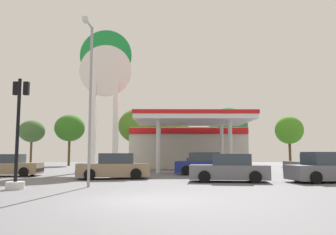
{
  "coord_description": "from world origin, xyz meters",
  "views": [
    {
      "loc": [
        0.7,
        -10.98,
        1.49
      ],
      "look_at": [
        0.96,
        12.75,
        3.97
      ],
      "focal_mm": 36.31,
      "sensor_mm": 36.0,
      "label": 1
    }
  ],
  "objects_px": {
    "tree_3": "(173,127)",
    "car_5": "(320,165)",
    "tree_0": "(32,131)",
    "car_0": "(113,167)",
    "corner_streetlamp": "(90,89)",
    "car_2": "(9,166)",
    "car_3": "(328,169)",
    "tree_5": "(289,130)",
    "car_1": "(207,165)",
    "station_pole_sign": "(105,80)",
    "tree_2": "(138,126)",
    "traffic_signal_0": "(17,149)",
    "car_4": "(229,169)",
    "tree_1": "(70,128)",
    "tree_4": "(228,126)"
  },
  "relations": [
    {
      "from": "tree_3",
      "to": "car_5",
      "type": "bearing_deg",
      "value": -59.87
    },
    {
      "from": "tree_0",
      "to": "car_0",
      "type": "bearing_deg",
      "value": -57.58
    },
    {
      "from": "corner_streetlamp",
      "to": "car_2",
      "type": "bearing_deg",
      "value": 132.48
    },
    {
      "from": "car_3",
      "to": "tree_5",
      "type": "height_order",
      "value": "tree_5"
    },
    {
      "from": "car_3",
      "to": "car_5",
      "type": "bearing_deg",
      "value": 69.08
    },
    {
      "from": "car_0",
      "to": "car_1",
      "type": "xyz_separation_m",
      "value": [
        5.91,
        3.43,
        0.03
      ]
    },
    {
      "from": "car_0",
      "to": "tree_5",
      "type": "relative_size",
      "value": 0.75
    },
    {
      "from": "station_pole_sign",
      "to": "tree_2",
      "type": "relative_size",
      "value": 1.75
    },
    {
      "from": "car_5",
      "to": "tree_2",
      "type": "xyz_separation_m",
      "value": [
        -13.53,
        17.68,
        3.99
      ]
    },
    {
      "from": "traffic_signal_0",
      "to": "tree_5",
      "type": "height_order",
      "value": "tree_5"
    },
    {
      "from": "car_4",
      "to": "tree_0",
      "type": "relative_size",
      "value": 0.8
    },
    {
      "from": "station_pole_sign",
      "to": "car_2",
      "type": "bearing_deg",
      "value": -132.63
    },
    {
      "from": "car_4",
      "to": "traffic_signal_0",
      "type": "height_order",
      "value": "traffic_signal_0"
    },
    {
      "from": "traffic_signal_0",
      "to": "tree_0",
      "type": "height_order",
      "value": "tree_0"
    },
    {
      "from": "station_pole_sign",
      "to": "tree_3",
      "type": "bearing_deg",
      "value": 61.28
    },
    {
      "from": "car_1",
      "to": "car_3",
      "type": "height_order",
      "value": "car_1"
    },
    {
      "from": "car_0",
      "to": "car_4",
      "type": "height_order",
      "value": "car_0"
    },
    {
      "from": "tree_2",
      "to": "corner_streetlamp",
      "type": "relative_size",
      "value": 0.93
    },
    {
      "from": "car_0",
      "to": "car_2",
      "type": "relative_size",
      "value": 1.08
    },
    {
      "from": "car_0",
      "to": "car_4",
      "type": "bearing_deg",
      "value": -18.8
    },
    {
      "from": "traffic_signal_0",
      "to": "car_2",
      "type": "bearing_deg",
      "value": 116.12
    },
    {
      "from": "corner_streetlamp",
      "to": "tree_5",
      "type": "bearing_deg",
      "value": 53.69
    },
    {
      "from": "traffic_signal_0",
      "to": "tree_2",
      "type": "height_order",
      "value": "tree_2"
    },
    {
      "from": "car_5",
      "to": "tree_0",
      "type": "distance_m",
      "value": 31.02
    },
    {
      "from": "station_pole_sign",
      "to": "corner_streetlamp",
      "type": "relative_size",
      "value": 1.63
    },
    {
      "from": "car_1",
      "to": "car_5",
      "type": "xyz_separation_m",
      "value": [
        7.46,
        -0.66,
        0.01
      ]
    },
    {
      "from": "tree_1",
      "to": "tree_4",
      "type": "bearing_deg",
      "value": 0.92
    },
    {
      "from": "station_pole_sign",
      "to": "tree_2",
      "type": "bearing_deg",
      "value": 81.75
    },
    {
      "from": "car_4",
      "to": "tree_5",
      "type": "height_order",
      "value": "tree_5"
    },
    {
      "from": "tree_3",
      "to": "car_1",
      "type": "bearing_deg",
      "value": -83.04
    },
    {
      "from": "traffic_signal_0",
      "to": "tree_4",
      "type": "xyz_separation_m",
      "value": [
        13.91,
        26.52,
        3.13
      ]
    },
    {
      "from": "tree_2",
      "to": "tree_3",
      "type": "height_order",
      "value": "tree_2"
    },
    {
      "from": "car_5",
      "to": "traffic_signal_0",
      "type": "height_order",
      "value": "traffic_signal_0"
    },
    {
      "from": "car_3",
      "to": "corner_streetlamp",
      "type": "distance_m",
      "value": 12.53
    },
    {
      "from": "car_5",
      "to": "tree_5",
      "type": "bearing_deg",
      "value": 75.89
    },
    {
      "from": "station_pole_sign",
      "to": "tree_1",
      "type": "bearing_deg",
      "value": 116.82
    },
    {
      "from": "car_0",
      "to": "car_3",
      "type": "height_order",
      "value": "car_0"
    },
    {
      "from": "tree_4",
      "to": "tree_5",
      "type": "relative_size",
      "value": 1.21
    },
    {
      "from": "corner_streetlamp",
      "to": "tree_0",
      "type": "bearing_deg",
      "value": 116.13
    },
    {
      "from": "corner_streetlamp",
      "to": "car_5",
      "type": "bearing_deg",
      "value": 29.57
    },
    {
      "from": "car_4",
      "to": "tree_5",
      "type": "relative_size",
      "value": 0.73
    },
    {
      "from": "traffic_signal_0",
      "to": "car_3",
      "type": "bearing_deg",
      "value": 12.21
    },
    {
      "from": "car_1",
      "to": "tree_3",
      "type": "height_order",
      "value": "tree_3"
    },
    {
      "from": "tree_3",
      "to": "corner_streetlamp",
      "type": "bearing_deg",
      "value": -100.42
    },
    {
      "from": "car_0",
      "to": "tree_0",
      "type": "relative_size",
      "value": 0.82
    },
    {
      "from": "car_4",
      "to": "tree_4",
      "type": "xyz_separation_m",
      "value": [
        4.38,
        22.99,
        4.11
      ]
    },
    {
      "from": "tree_5",
      "to": "corner_streetlamp",
      "type": "bearing_deg",
      "value": -126.31
    },
    {
      "from": "station_pole_sign",
      "to": "tree_3",
      "type": "height_order",
      "value": "station_pole_sign"
    },
    {
      "from": "tree_3",
      "to": "tree_5",
      "type": "distance_m",
      "value": 13.52
    },
    {
      "from": "car_5",
      "to": "corner_streetlamp",
      "type": "xyz_separation_m",
      "value": [
        -13.74,
        -7.8,
        3.64
      ]
    }
  ]
}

